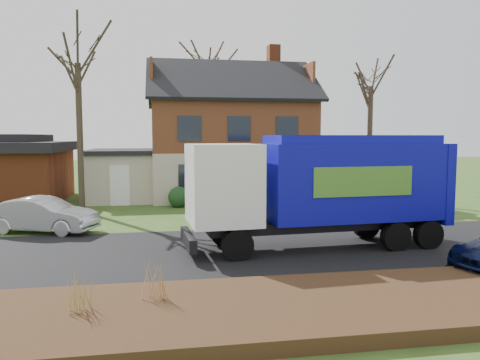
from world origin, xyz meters
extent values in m
plane|color=#324B19|center=(0.00, 0.00, 0.00)|extent=(120.00, 120.00, 0.00)
cube|color=black|center=(0.00, 0.00, 0.01)|extent=(80.00, 7.00, 0.02)
cube|color=#311C10|center=(0.00, -5.30, 0.15)|extent=(80.00, 3.50, 0.30)
cube|color=#BDAD98|center=(2.00, 14.00, 1.35)|extent=(9.00, 7.50, 2.70)
cube|color=#512C17|center=(2.00, 14.00, 4.10)|extent=(9.00, 7.50, 2.80)
cube|color=brown|center=(5.00, 15.00, 8.46)|extent=(0.70, 0.90, 1.60)
cube|color=#BDAD98|center=(-4.20, 13.50, 1.30)|extent=(3.50, 5.50, 2.60)
cube|color=black|center=(-4.20, 13.50, 2.72)|extent=(3.90, 5.90, 0.24)
cylinder|color=black|center=(0.03, -1.03, 0.47)|extent=(0.95, 0.37, 0.93)
cylinder|color=black|center=(-0.09, 0.84, 0.47)|extent=(0.95, 0.37, 0.93)
cylinder|color=black|center=(5.13, -0.70, 0.47)|extent=(0.95, 0.37, 0.93)
cylinder|color=black|center=(5.01, 1.18, 0.47)|extent=(0.95, 0.37, 0.93)
cylinder|color=black|center=(6.29, -0.62, 0.47)|extent=(0.95, 0.37, 0.93)
cylinder|color=black|center=(6.17, 1.25, 0.47)|extent=(0.95, 0.37, 0.93)
cube|color=black|center=(3.10, 0.11, 0.76)|extent=(7.76, 1.58, 0.31)
cube|color=white|center=(-0.25, -0.11, 2.15)|extent=(2.20, 2.37, 2.42)
cube|color=black|center=(-1.24, -0.17, 2.28)|extent=(0.20, 1.97, 0.81)
cube|color=black|center=(-1.32, -0.18, 0.49)|extent=(0.37, 2.25, 0.40)
cube|color=#0D0C9B|center=(3.95, 0.17, 2.15)|extent=(5.78, 2.60, 2.42)
cube|color=#0D0C9B|center=(3.95, 0.17, 3.49)|extent=(5.49, 2.32, 0.27)
cube|color=#0D0C9B|center=(6.85, 0.36, 2.06)|extent=(0.46, 2.30, 2.60)
cube|color=#4A862B|center=(3.89, -0.98, 2.24)|extent=(3.22, 0.25, 0.90)
cube|color=#4A862B|center=(3.74, 1.29, 2.24)|extent=(3.22, 0.25, 0.90)
imported|color=#B7BABF|center=(-6.48, 4.18, 0.66)|extent=(4.25, 2.68, 1.32)
cylinder|color=#3A3123|center=(-5.82, 8.94, 3.49)|extent=(0.29, 0.29, 6.98)
cylinder|color=#3C2F24|center=(9.72, 11.08, 3.21)|extent=(0.29, 0.29, 6.42)
cylinder|color=#403226|center=(1.71, 23.30, 4.59)|extent=(0.35, 0.35, 9.17)
cone|color=#9C8545|center=(-3.67, -5.15, 0.71)|extent=(0.04, 0.04, 0.82)
cone|color=#9C8545|center=(-3.81, -5.15, 0.71)|extent=(0.04, 0.04, 0.82)
cone|color=#9C8545|center=(-3.53, -5.15, 0.71)|extent=(0.04, 0.04, 0.82)
cone|color=#9C8545|center=(-3.67, -5.04, 0.71)|extent=(0.04, 0.04, 0.82)
cone|color=#9C8545|center=(-3.67, -5.26, 0.71)|extent=(0.04, 0.04, 0.82)
cone|color=#A57D49|center=(-2.28, -4.74, 0.73)|extent=(0.04, 0.04, 0.86)
cone|color=#A57D49|center=(-2.41, -4.74, 0.73)|extent=(0.04, 0.04, 0.86)
cone|color=#A57D49|center=(-2.14, -4.74, 0.73)|extent=(0.04, 0.04, 0.86)
cone|color=#A57D49|center=(-2.28, -4.63, 0.73)|extent=(0.04, 0.04, 0.86)
cone|color=#A57D49|center=(-2.28, -4.85, 0.73)|extent=(0.04, 0.04, 0.86)
camera|label=1|loc=(-2.14, -14.09, 3.59)|focal=35.00mm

